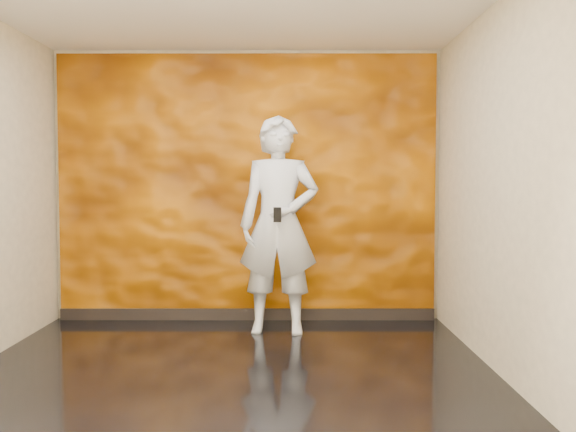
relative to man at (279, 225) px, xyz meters
name	(u,v)px	position (x,y,z in m)	size (l,w,h in m)	color
room	(230,187)	(-0.34, -1.38, 0.37)	(4.02, 4.02, 2.81)	black
feature_wall	(247,188)	(-0.34, 0.58, 0.35)	(3.90, 0.06, 2.75)	orange
baseboard	(247,314)	(-0.34, 0.54, -0.97)	(3.90, 0.04, 0.12)	black
man	(279,225)	(0.00, 0.00, 0.00)	(0.75, 0.49, 2.07)	#A2A9B2
phone	(277,215)	(-0.01, -0.29, 0.11)	(0.07, 0.01, 0.14)	black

